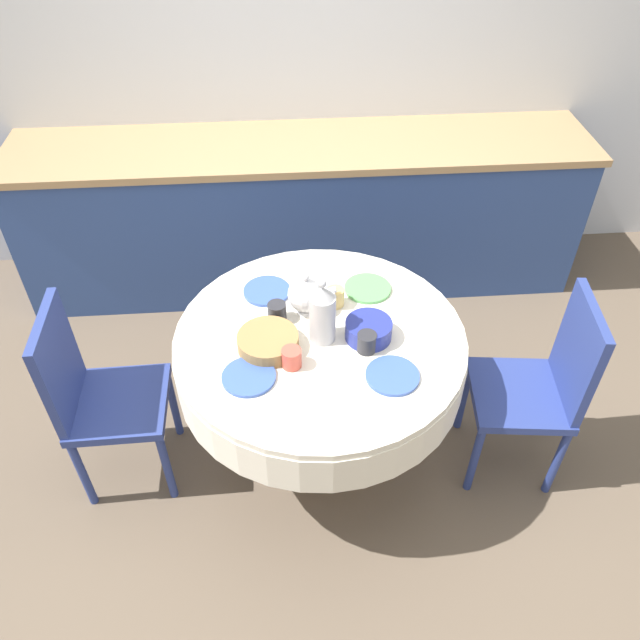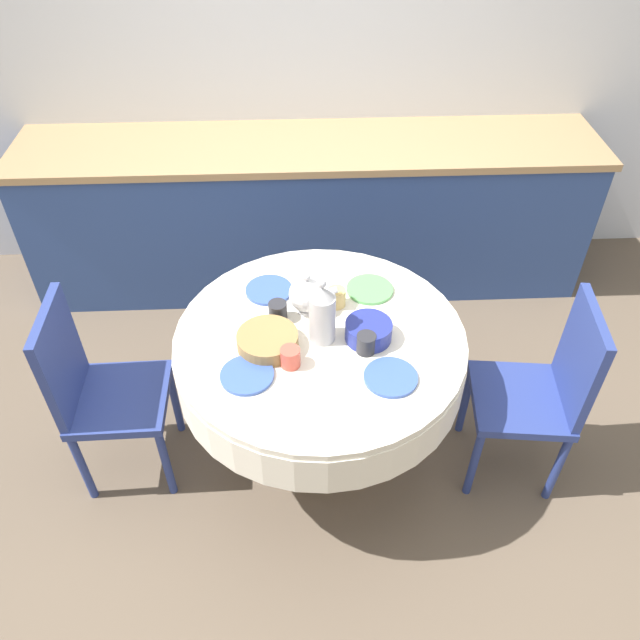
{
  "view_description": "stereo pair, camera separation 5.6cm",
  "coord_description": "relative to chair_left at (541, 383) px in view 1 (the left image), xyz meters",
  "views": [
    {
      "loc": [
        -0.14,
        -1.79,
        2.46
      ],
      "look_at": [
        0.0,
        0.0,
        0.84
      ],
      "focal_mm": 35.0,
      "sensor_mm": 36.0,
      "label": 1
    },
    {
      "loc": [
        -0.08,
        -1.8,
        2.46
      ],
      "look_at": [
        0.0,
        0.0,
        0.84
      ],
      "focal_mm": 35.0,
      "sensor_mm": 36.0,
      "label": 2
    }
  ],
  "objects": [
    {
      "name": "plate_far_right",
      "position": [
        -0.7,
        0.37,
        0.25
      ],
      "size": [
        0.2,
        0.2,
        0.01
      ],
      "primitive_type": "cylinder",
      "color": "#5BA85B",
      "rests_on": "dining_table"
    },
    {
      "name": "cup_far_left",
      "position": [
        -1.09,
        0.21,
        0.29
      ],
      "size": [
        0.08,
        0.08,
        0.08
      ],
      "primitive_type": "cylinder",
      "color": "#28282D",
      "rests_on": "dining_table"
    },
    {
      "name": "cup_far_right",
      "position": [
        -0.85,
        0.29,
        0.29
      ],
      "size": [
        0.08,
        0.08,
        0.08
      ],
      "primitive_type": "cylinder",
      "color": "#DBB766",
      "rests_on": "dining_table"
    },
    {
      "name": "kitchen_counter",
      "position": [
        -0.92,
        1.48,
        -0.06
      ],
      "size": [
        3.24,
        0.64,
        0.91
      ],
      "color": "#2D4784",
      "rests_on": "ground_plane"
    },
    {
      "name": "cup_near_left",
      "position": [
        -1.04,
        -0.05,
        0.29
      ],
      "size": [
        0.08,
        0.08,
        0.08
      ],
      "primitive_type": "cylinder",
      "color": "#CC4C3D",
      "rests_on": "dining_table"
    },
    {
      "name": "plate_far_left",
      "position": [
        -1.13,
        0.39,
        0.25
      ],
      "size": [
        0.2,
        0.2,
        0.01
      ],
      "primitive_type": "cylinder",
      "color": "#3856AD",
      "rests_on": "dining_table"
    },
    {
      "name": "teapot",
      "position": [
        -0.97,
        0.26,
        0.33
      ],
      "size": [
        0.2,
        0.15,
        0.19
      ],
      "color": "white",
      "rests_on": "dining_table"
    },
    {
      "name": "dining_table",
      "position": [
        -0.92,
        0.11,
        0.12
      ],
      "size": [
        1.17,
        1.17,
        0.76
      ],
      "color": "brown",
      "rests_on": "ground_plane"
    },
    {
      "name": "bread_basket",
      "position": [
        -1.13,
        0.05,
        0.28
      ],
      "size": [
        0.24,
        0.24,
        0.06
      ],
      "primitive_type": "cylinder",
      "color": "olive",
      "rests_on": "dining_table"
    },
    {
      "name": "fruit_bowl",
      "position": [
        -0.74,
        0.08,
        0.28
      ],
      "size": [
        0.18,
        0.18,
        0.08
      ],
      "primitive_type": "cylinder",
      "color": "navy",
      "rests_on": "dining_table"
    },
    {
      "name": "plate_near_left",
      "position": [
        -1.2,
        -0.11,
        0.25
      ],
      "size": [
        0.2,
        0.2,
        0.01
      ],
      "primitive_type": "cylinder",
      "color": "#3856AD",
      "rests_on": "dining_table"
    },
    {
      "name": "coffee_carafe",
      "position": [
        -0.92,
        0.09,
        0.37
      ],
      "size": [
        0.1,
        0.1,
        0.29
      ],
      "color": "#B2B2B7",
      "rests_on": "dining_table"
    },
    {
      "name": "chair_left",
      "position": [
        0.0,
        0.0,
        0.0
      ],
      "size": [
        0.44,
        0.44,
        0.93
      ],
      "rotation": [
        0.0,
        0.0,
        1.46
      ],
      "color": "navy",
      "rests_on": "ground_plane"
    },
    {
      "name": "chair_right",
      "position": [
        -1.85,
        0.09,
        0.0
      ],
      "size": [
        0.41,
        0.41,
        0.93
      ],
      "rotation": [
        0.0,
        0.0,
        -1.55
      ],
      "color": "navy",
      "rests_on": "ground_plane"
    },
    {
      "name": "ground_plane",
      "position": [
        -0.92,
        0.11,
        -0.52
      ],
      "size": [
        12.0,
        12.0,
        0.0
      ],
      "primitive_type": "plane",
      "color": "brown"
    },
    {
      "name": "wall_back",
      "position": [
        -0.92,
        1.81,
        0.78
      ],
      "size": [
        7.0,
        0.05,
        2.6
      ],
      "color": "silver",
      "rests_on": "ground_plane"
    },
    {
      "name": "plate_near_right",
      "position": [
        -0.67,
        -0.14,
        0.25
      ],
      "size": [
        0.2,
        0.2,
        0.01
      ],
      "primitive_type": "cylinder",
      "color": "#3856AD",
      "rests_on": "dining_table"
    },
    {
      "name": "cup_near_right",
      "position": [
        -0.75,
        0.01,
        0.29
      ],
      "size": [
        0.08,
        0.08,
        0.08
      ],
      "primitive_type": "cylinder",
      "color": "#28282D",
      "rests_on": "dining_table"
    }
  ]
}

